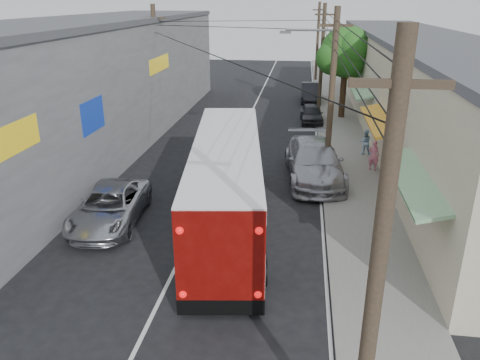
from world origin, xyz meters
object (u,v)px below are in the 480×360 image
object	(u,v)px
parked_car_far	(311,92)
pedestrian_far	(365,142)
jeepney	(110,206)
parked_car_mid	(312,114)
pedestrian_near	(374,155)
coach_bus	(227,183)
parked_suv	(314,162)

from	to	relation	value
parked_car_far	pedestrian_far	bearing A→B (deg)	-79.14
jeepney	parked_car_far	world-z (taller)	parked_car_far
parked_car_mid	jeepney	bearing A→B (deg)	-117.72
pedestrian_near	parked_car_mid	bearing A→B (deg)	-48.79
coach_bus	pedestrian_far	bearing A→B (deg)	49.09
parked_car_far	parked_car_mid	bearing A→B (deg)	-90.25
coach_bus	jeepney	distance (m)	4.71
coach_bus	parked_car_mid	distance (m)	17.14
jeepney	parked_car_far	bearing A→B (deg)	67.39
coach_bus	parked_car_far	xyz separation A→B (m)	(3.41, 24.18, -0.97)
coach_bus	pedestrian_near	xyz separation A→B (m)	(6.41, 6.84, -0.85)
parked_car_mid	pedestrian_near	world-z (taller)	pedestrian_near
coach_bus	pedestrian_near	world-z (taller)	coach_bus
parked_car_far	pedestrian_near	distance (m)	17.59
parked_suv	parked_car_far	xyz separation A→B (m)	(0.00, 18.77, -0.14)
pedestrian_far	pedestrian_near	bearing A→B (deg)	90.38
parked_car_mid	parked_car_far	size ratio (longest dim) A/B	0.79
coach_bus	pedestrian_far	size ratio (longest dim) A/B	8.56
pedestrian_far	parked_car_mid	bearing A→B (deg)	-70.54
jeepney	pedestrian_near	xyz separation A→B (m)	(10.98, 7.31, 0.18)
coach_bus	pedestrian_near	size ratio (longest dim) A/B	7.71
pedestrian_far	parked_car_far	bearing A→B (deg)	-81.07
parked_suv	pedestrian_near	size ratio (longest dim) A/B	4.09
parked_suv	parked_car_mid	bearing A→B (deg)	84.08
parked_car_mid	parked_car_far	bearing A→B (deg)	87.13
jeepney	parked_suv	distance (m)	9.91
parked_car_mid	pedestrian_near	bearing A→B (deg)	-76.04
jeepney	parked_car_mid	bearing A→B (deg)	60.48
jeepney	pedestrian_near	bearing A→B (deg)	28.99
parked_car_far	pedestrian_far	xyz separation A→B (m)	(2.88, -14.68, 0.04)
coach_bus	parked_car_mid	bearing A→B (deg)	71.11
parked_suv	coach_bus	bearing A→B (deg)	-128.19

